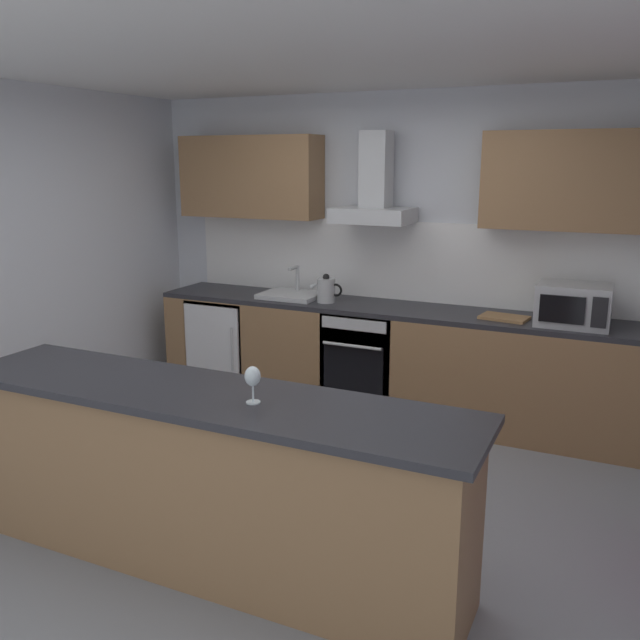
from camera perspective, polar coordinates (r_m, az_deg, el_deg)
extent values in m
cube|color=gray|center=(4.34, -2.07, -14.95)|extent=(5.57, 4.92, 0.02)
cube|color=white|center=(3.86, -2.42, 21.72)|extent=(5.57, 4.92, 0.02)
cube|color=silver|center=(5.74, 7.07, 5.80)|extent=(5.57, 0.12, 2.60)
cube|color=silver|center=(5.37, -25.13, 4.10)|extent=(0.12, 4.92, 2.60)
cube|color=white|center=(5.68, 6.82, 5.01)|extent=(3.88, 0.02, 0.66)
cube|color=olive|center=(5.57, 5.60, -3.56)|extent=(4.02, 0.60, 0.86)
cube|color=#28282D|center=(5.46, 5.70, 0.96)|extent=(4.02, 0.60, 0.04)
cube|color=olive|center=(3.54, -9.57, -13.59)|extent=(2.69, 0.52, 0.91)
cube|color=#28282D|center=(3.36, -9.89, -6.35)|extent=(2.79, 0.64, 0.04)
cube|color=olive|center=(6.04, -5.91, 12.01)|extent=(1.29, 0.32, 0.70)
cube|color=olive|center=(5.20, 20.87, 11.00)|extent=(1.29, 0.32, 0.70)
cube|color=slate|center=(5.60, 3.97, -3.13)|extent=(0.60, 0.56, 0.80)
cube|color=black|center=(5.36, 2.83, -4.59)|extent=(0.50, 0.02, 0.48)
cube|color=#B7BABC|center=(5.25, 2.88, -0.40)|extent=(0.54, 0.02, 0.09)
cylinder|color=#B7BABC|center=(5.26, 2.72, -2.21)|extent=(0.49, 0.02, 0.02)
cube|color=white|center=(6.19, -7.67, -1.92)|extent=(0.58, 0.56, 0.85)
cube|color=silver|center=(5.96, -9.16, -2.59)|extent=(0.55, 0.02, 0.80)
cylinder|color=#B7BABC|center=(5.82, -7.49, -2.50)|extent=(0.02, 0.02, 0.38)
cube|color=#B7BABC|center=(5.10, 20.76, 1.20)|extent=(0.50, 0.36, 0.30)
cube|color=black|center=(4.91, 19.88, 0.85)|extent=(0.30, 0.02, 0.19)
cube|color=black|center=(4.90, 22.66, 0.57)|extent=(0.10, 0.01, 0.21)
cube|color=silver|center=(5.77, -2.48, 2.12)|extent=(0.50, 0.40, 0.04)
cylinder|color=#B7BABC|center=(5.86, -1.91, 3.38)|extent=(0.03, 0.03, 0.26)
cylinder|color=#B7BABC|center=(5.77, -2.28, 4.42)|extent=(0.03, 0.16, 0.03)
cylinder|color=#B7BABC|center=(5.57, 0.52, 2.53)|extent=(0.15, 0.15, 0.20)
sphere|color=black|center=(5.55, 0.53, 3.67)|extent=(0.06, 0.06, 0.06)
cone|color=#B7BABC|center=(5.60, -0.41, 3.02)|extent=(0.09, 0.04, 0.07)
torus|color=black|center=(5.53, 1.37, 2.56)|extent=(0.11, 0.02, 0.11)
cube|color=#B7BABC|center=(5.48, 4.55, 8.86)|extent=(0.62, 0.45, 0.12)
cube|color=#B7BABC|center=(5.51, 4.81, 12.63)|extent=(0.22, 0.22, 0.60)
cylinder|color=silver|center=(3.17, -5.70, -6.96)|extent=(0.07, 0.07, 0.01)
cylinder|color=silver|center=(3.16, -5.72, -6.15)|extent=(0.01, 0.01, 0.09)
ellipsoid|color=silver|center=(3.13, -5.75, -4.78)|extent=(0.08, 0.08, 0.10)
cube|color=#9E7247|center=(5.18, 15.39, 0.20)|extent=(0.37, 0.27, 0.02)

